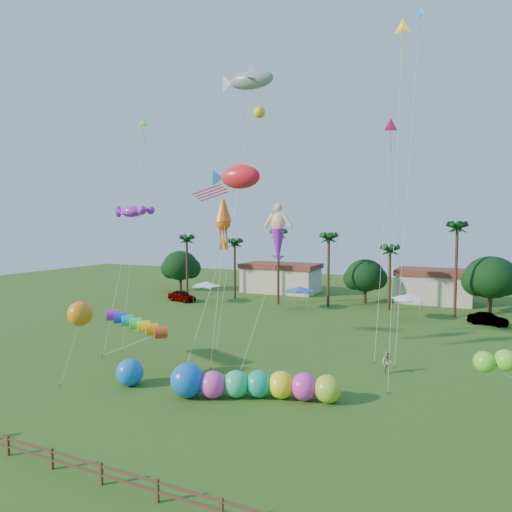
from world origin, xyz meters
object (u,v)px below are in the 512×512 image
at_px(spectator_b, 387,363).
at_px(caterpillar_inflatable, 248,384).
at_px(car_b, 488,319).
at_px(blue_ball, 130,372).
at_px(car_a, 182,296).

relative_size(spectator_b, caterpillar_inflatable, 0.16).
xyz_separation_m(car_b, caterpillar_inflatable, (-15.00, -30.85, 0.28)).
height_order(car_b, blue_ball, blue_ball).
distance_m(caterpillar_inflatable, blue_ball, 8.72).
relative_size(car_a, spectator_b, 2.77).
relative_size(car_a, caterpillar_inflatable, 0.43).
bearing_deg(car_a, car_b, -73.42).
height_order(car_b, spectator_b, spectator_b).
xyz_separation_m(car_a, spectator_b, (32.68, -20.73, 0.05)).
xyz_separation_m(caterpillar_inflatable, blue_ball, (-8.61, -1.38, -0.00)).
bearing_deg(car_a, caterpillar_inflatable, -124.68).
height_order(car_a, blue_ball, blue_ball).
height_order(spectator_b, blue_ball, blue_ball).
bearing_deg(car_b, blue_ball, 154.65).
relative_size(caterpillar_inflatable, blue_ball, 5.74).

